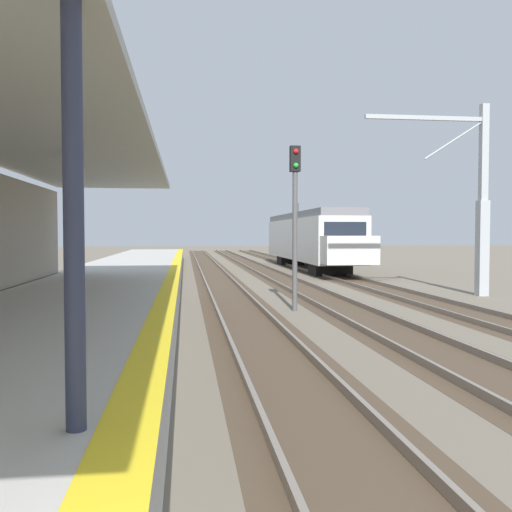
% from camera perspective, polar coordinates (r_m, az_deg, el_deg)
% --- Properties ---
extents(station_platform, '(5.00, 80.00, 0.91)m').
position_cam_1_polar(station_platform, '(16.95, -16.37, -4.60)').
color(station_platform, '#B7B5AD').
rests_on(station_platform, ground).
extents(track_pair_nearest_platform, '(2.34, 120.00, 0.16)m').
position_cam_1_polar(track_pair_nearest_platform, '(20.82, -2.48, -4.35)').
color(track_pair_nearest_platform, '#4C3D2D').
rests_on(track_pair_nearest_platform, ground).
extents(track_pair_middle, '(2.34, 120.00, 0.16)m').
position_cam_1_polar(track_pair_middle, '(21.37, 6.67, -4.20)').
color(track_pair_middle, '#4C3D2D').
rests_on(track_pair_middle, ground).
extents(track_pair_far_side, '(2.34, 120.00, 0.16)m').
position_cam_1_polar(track_pair_far_side, '(22.42, 15.16, -3.96)').
color(track_pair_far_side, '#4C3D2D').
rests_on(track_pair_far_side, ground).
extents(approaching_train, '(2.93, 19.60, 4.76)m').
position_cam_1_polar(approaching_train, '(38.86, 5.46, 1.86)').
color(approaching_train, silver).
rests_on(approaching_train, ground).
extents(rail_signal_post, '(0.32, 0.34, 5.20)m').
position_cam_1_polar(rail_signal_post, '(17.85, 3.96, 4.65)').
color(rail_signal_post, '#4C4C4C').
rests_on(rail_signal_post, ground).
extents(catenary_pylon_far_side, '(5.00, 0.40, 7.50)m').
position_cam_1_polar(catenary_pylon_far_side, '(23.76, 21.32, 4.89)').
color(catenary_pylon_far_side, '#9EA3A8').
rests_on(catenary_pylon_far_side, ground).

